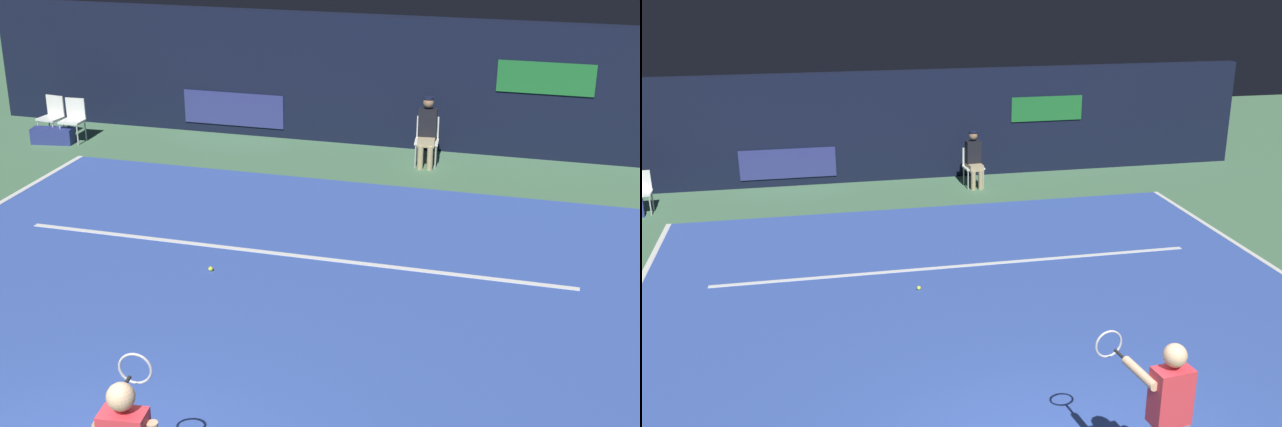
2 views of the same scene
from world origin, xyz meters
TOP-DOWN VIEW (x-y plane):
  - ground_plane at (0.00, 4.12)m, footprint 32.88×32.88m
  - court_surface at (0.00, 4.12)m, footprint 10.65×10.23m
  - line_service at (0.00, 5.91)m, footprint 8.31×0.10m
  - back_wall at (-0.00, 11.65)m, footprint 16.75×0.33m
  - tennis_player at (0.70, -0.18)m, footprint 0.71×0.93m
  - line_judge_on_chair at (1.30, 10.55)m, footprint 0.48×0.56m
  - tennis_ball at (-0.84, 5.09)m, footprint 0.07×0.07m

SIDE VIEW (x-z plane):
  - ground_plane at x=0.00m, z-range 0.00..0.00m
  - court_surface at x=0.00m, z-range 0.00..0.01m
  - line_service at x=0.00m, z-range 0.01..0.02m
  - tennis_ball at x=-0.84m, z-range 0.01..0.08m
  - line_judge_on_chair at x=1.30m, z-range 0.03..1.35m
  - tennis_player at x=0.70m, z-range 0.12..1.85m
  - back_wall at x=0.00m, z-range 0.00..2.60m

